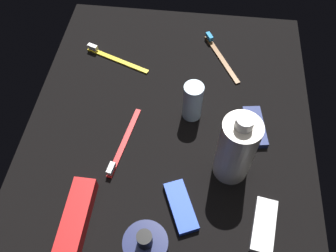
# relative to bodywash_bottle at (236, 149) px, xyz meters

# --- Properties ---
(ground_plane) EXTENTS (0.84, 0.64, 0.01)m
(ground_plane) POSITION_rel_bodywash_bottle_xyz_m (0.07, 0.14, -0.09)
(ground_plane) COLOR black
(bodywash_bottle) EXTENTS (0.07, 0.07, 0.18)m
(bodywash_bottle) POSITION_rel_bodywash_bottle_xyz_m (0.00, 0.00, 0.00)
(bodywash_bottle) COLOR silver
(bodywash_bottle) RESTS_ON ground_plane
(deodorant_stick) EXTENTS (0.04, 0.04, 0.10)m
(deodorant_stick) POSITION_rel_bodywash_bottle_xyz_m (0.13, 0.09, -0.03)
(deodorant_stick) COLOR silver
(deodorant_stick) RESTS_ON ground_plane
(toothbrush_yellow) EXTENTS (0.08, 0.17, 0.02)m
(toothbrush_yellow) POSITION_rel_bodywash_bottle_xyz_m (0.28, 0.30, -0.08)
(toothbrush_yellow) COLOR yellow
(toothbrush_yellow) RESTS_ON ground_plane
(toothbrush_brown) EXTENTS (0.16, 0.10, 0.02)m
(toothbrush_brown) POSITION_rel_bodywash_bottle_xyz_m (0.32, 0.03, -0.08)
(toothbrush_brown) COLOR brown
(toothbrush_brown) RESTS_ON ground_plane
(toothbrush_red) EXTENTS (0.18, 0.04, 0.02)m
(toothbrush_red) POSITION_rel_bodywash_bottle_xyz_m (0.03, 0.23, -0.08)
(toothbrush_red) COLOR red
(toothbrush_red) RESTS_ON ground_plane
(toothpaste_box_red) EXTENTS (0.18, 0.05, 0.03)m
(toothpaste_box_red) POSITION_rel_bodywash_bottle_xyz_m (-0.16, 0.29, -0.07)
(toothpaste_box_red) COLOR red
(toothpaste_box_red) RESTS_ON ground_plane
(snack_bar_navy) EXTENTS (0.11, 0.06, 0.01)m
(snack_bar_navy) POSITION_rel_bodywash_bottle_xyz_m (0.11, -0.05, -0.07)
(snack_bar_navy) COLOR navy
(snack_bar_navy) RESTS_ON ground_plane
(snack_bar_white) EXTENTS (0.11, 0.06, 0.01)m
(snack_bar_white) POSITION_rel_bodywash_bottle_xyz_m (-0.12, -0.06, -0.07)
(snack_bar_white) COLOR white
(snack_bar_white) RESTS_ON ground_plane
(snack_bar_blue) EXTENTS (0.11, 0.08, 0.01)m
(snack_bar_blue) POSITION_rel_bodywash_bottle_xyz_m (-0.10, 0.09, -0.07)
(snack_bar_blue) COLOR blue
(snack_bar_blue) RESTS_ON ground_plane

